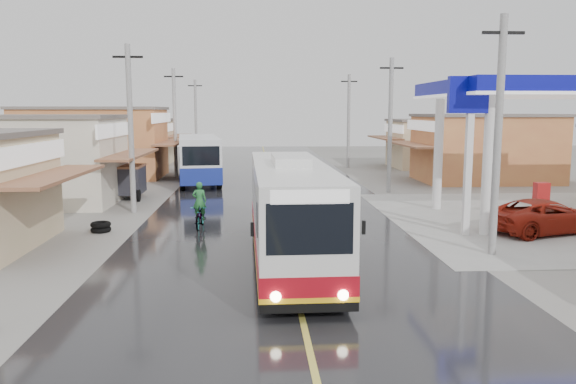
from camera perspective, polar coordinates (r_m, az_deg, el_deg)
name	(u,v)px	position (r m, az deg, el deg)	size (l,w,h in m)	color
ground	(288,258)	(18.96, 0.01, -6.70)	(120.00, 120.00, 0.00)	slate
road	(273,193)	(33.66, -1.50, -0.11)	(12.00, 90.00, 0.02)	black
centre_line	(273,193)	(33.66, -1.50, -0.09)	(0.15, 90.00, 0.01)	#D8CC4C
shopfronts_left	(69,188)	(38.50, -21.37, 0.36)	(11.00, 44.00, 5.20)	#C5B487
shopfronts_right	(541,199)	(34.64, 24.33, -0.62)	(11.00, 44.00, 4.80)	silver
utility_poles_left	(158,192)	(35.13, -13.04, 0.01)	(1.60, 50.00, 8.00)	gray
utility_poles_right	(388,192)	(34.60, 10.17, -0.03)	(1.60, 36.00, 8.00)	gray
coach_bus	(290,211)	(18.14, 0.21, -1.96)	(2.69, 11.15, 3.47)	silver
second_bus	(199,158)	(38.74, -9.06, 3.40)	(3.76, 9.76, 3.16)	silver
jeepney	(545,216)	(24.90, 24.64, -2.24)	(2.28, 4.95, 1.37)	maroon
cyclist	(200,213)	(23.81, -8.92, -2.11)	(0.75, 1.88, 1.99)	black
tricycle_near	(129,180)	(32.58, -15.83, 1.21)	(1.64, 2.48, 1.90)	#26262D
tyre_stack	(101,227)	(24.10, -18.49, -3.39)	(0.82, 0.82, 0.42)	black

